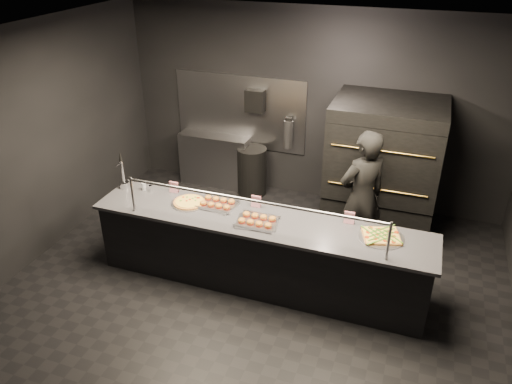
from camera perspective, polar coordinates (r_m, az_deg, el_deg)
room at (r=5.65m, az=0.32°, el=2.10°), size 6.04×6.00×3.00m
service_counter at (r=6.12m, az=0.36°, el=-6.83°), size 4.10×0.78×1.37m
pizza_oven at (r=7.30m, az=14.32°, el=2.91°), size 1.50×1.23×1.91m
prep_shelf at (r=8.53m, az=-4.67°, el=3.67°), size 1.20×0.35×0.90m
towel_dispenser at (r=7.95m, az=-0.08°, el=10.41°), size 0.30×0.20×0.35m
fire_extinguisher at (r=7.97m, az=3.70°, el=6.64°), size 0.14×0.14×0.51m
beer_tap at (r=6.75m, az=-14.94°, el=1.63°), size 0.13×0.19×0.52m
round_pizza at (r=6.26m, az=-7.63°, el=-1.17°), size 0.45×0.45×0.03m
slider_tray_a at (r=6.17m, az=-4.44°, el=-1.29°), size 0.51×0.42×0.07m
slider_tray_b at (r=5.80m, az=0.12°, el=-3.30°), size 0.52×0.42×0.07m
square_pizza at (r=5.72m, az=14.11°, el=-4.91°), size 0.50×0.50×0.05m
condiment_jar at (r=6.66m, az=-12.48°, el=0.58°), size 0.16×0.06×0.10m
tent_cards at (r=6.10m, az=0.07°, el=-1.07°), size 2.39×0.04×0.15m
trash_bin at (r=8.23m, az=-0.47°, el=2.42°), size 0.48×0.48×0.80m
worker at (r=6.50m, az=11.95°, el=-0.65°), size 0.79×0.77×1.82m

